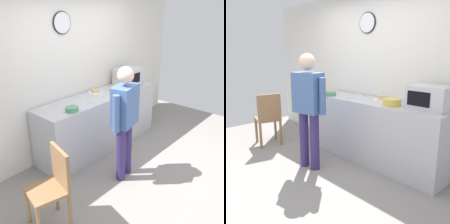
% 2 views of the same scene
% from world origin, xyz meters
% --- Properties ---
extents(ground_plane, '(6.00, 6.00, 0.00)m').
position_xyz_m(ground_plane, '(0.00, 0.00, 0.00)').
color(ground_plane, gray).
extents(back_wall, '(5.40, 0.13, 2.60)m').
position_xyz_m(back_wall, '(-0.00, 1.60, 1.30)').
color(back_wall, silver).
rests_on(back_wall, ground_plane).
extents(kitchen_counter, '(2.36, 0.62, 0.94)m').
position_xyz_m(kitchen_counter, '(0.24, 1.22, 0.47)').
color(kitchen_counter, '#B7B7BC').
rests_on(kitchen_counter, ground_plane).
extents(microwave, '(0.50, 0.39, 0.30)m').
position_xyz_m(microwave, '(1.10, 1.27, 1.09)').
color(microwave, silver).
rests_on(microwave, kitchen_counter).
extents(sandwich_plate, '(0.24, 0.24, 0.06)m').
position_xyz_m(sandwich_plate, '(0.29, 1.35, 0.96)').
color(sandwich_plate, white).
rests_on(sandwich_plate, kitchen_counter).
extents(salad_bowl, '(0.19, 0.19, 0.07)m').
position_xyz_m(salad_bowl, '(-0.52, 1.03, 0.97)').
color(salad_bowl, '#4C8E60').
rests_on(salad_bowl, kitchen_counter).
extents(cereal_bowl, '(0.25, 0.25, 0.10)m').
position_xyz_m(cereal_bowl, '(0.65, 1.11, 0.99)').
color(cereal_bowl, gold).
rests_on(cereal_bowl, kitchen_counter).
extents(fork_utensil, '(0.03, 0.17, 0.01)m').
position_xyz_m(fork_utensil, '(-0.11, 1.10, 0.94)').
color(fork_utensil, silver).
rests_on(fork_utensil, kitchen_counter).
extents(spoon_utensil, '(0.14, 0.12, 0.01)m').
position_xyz_m(spoon_utensil, '(-0.09, 1.41, 0.94)').
color(spoon_utensil, silver).
rests_on(spoon_utensil, kitchen_counter).
extents(person_standing, '(0.58, 0.32, 1.63)m').
position_xyz_m(person_standing, '(-0.19, 0.33, 0.95)').
color(person_standing, navy).
rests_on(person_standing, ground_plane).
extents(wooden_chair, '(0.48, 0.48, 0.94)m').
position_xyz_m(wooden_chair, '(-1.42, 0.36, 0.52)').
color(wooden_chair, olive).
rests_on(wooden_chair, ground_plane).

